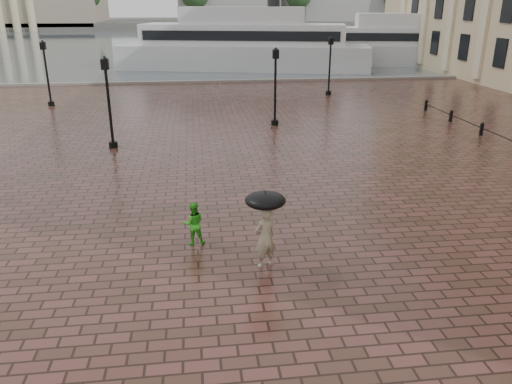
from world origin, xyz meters
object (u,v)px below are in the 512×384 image
at_px(street_lamps, 198,79).
at_px(ferry_near, 243,44).
at_px(ferry_far, 405,44).
at_px(child_pedestrian, 194,223).
at_px(adult_pedestrian, 265,238).

height_order(street_lamps, ferry_near, ferry_near).
bearing_deg(ferry_far, ferry_near, -161.67).
height_order(child_pedestrian, ferry_far, ferry_far).
bearing_deg(ferry_near, street_lamps, -88.58).
height_order(ferry_near, ferry_far, ferry_near).
xyz_separation_m(street_lamps, adult_pedestrian, (1.44, -20.66, -1.45)).
xyz_separation_m(adult_pedestrian, child_pedestrian, (-1.94, 1.63, -0.20)).
bearing_deg(child_pedestrian, adult_pedestrian, 135.89).
bearing_deg(adult_pedestrian, child_pedestrian, -63.56).
height_order(adult_pedestrian, child_pedestrian, adult_pedestrian).
relative_size(child_pedestrian, ferry_far, 0.05).
bearing_deg(street_lamps, ferry_far, 46.23).
distance_m(street_lamps, ferry_near, 24.74).
height_order(street_lamps, ferry_far, ferry_far).
relative_size(ferry_near, ferry_far, 1.13).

